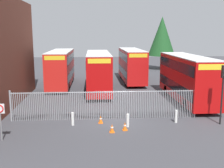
# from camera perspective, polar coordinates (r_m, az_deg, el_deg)

# --- Properties ---
(ground_plane) EXTENTS (100.00, 100.00, 0.00)m
(ground_plane) POSITION_cam_1_polar(r_m,az_deg,el_deg) (28.76, -0.56, -2.48)
(ground_plane) COLOR #3D3D42
(palisade_fence) EXTENTS (14.22, 0.14, 2.35)m
(palisade_fence) POSITION_cam_1_polar(r_m,az_deg,el_deg) (20.68, -1.49, -4.27)
(palisade_fence) COLOR gray
(palisade_fence) RESTS_ON ground
(double_decker_bus_near_gate) EXTENTS (2.54, 10.81, 4.42)m
(double_decker_bus_near_gate) POSITION_cam_1_polar(r_m,az_deg,el_deg) (26.93, 15.46, 1.51)
(double_decker_bus_near_gate) COLOR #B70C0C
(double_decker_bus_near_gate) RESTS_ON ground
(double_decker_bus_behind_fence_left) EXTENTS (2.54, 10.81, 4.42)m
(double_decker_bus_behind_fence_left) POSITION_cam_1_polar(r_m,az_deg,el_deg) (30.57, -2.90, 2.90)
(double_decker_bus_behind_fence_left) COLOR #B70C0C
(double_decker_bus_behind_fence_left) RESTS_ON ground
(double_decker_bus_behind_fence_right) EXTENTS (2.54, 10.81, 4.42)m
(double_decker_bus_behind_fence_right) POSITION_cam_1_polar(r_m,az_deg,el_deg) (34.38, -10.70, 3.57)
(double_decker_bus_behind_fence_right) COLOR red
(double_decker_bus_behind_fence_right) RESTS_ON ground
(double_decker_bus_far_back) EXTENTS (2.54, 10.81, 4.42)m
(double_decker_bus_far_back) POSITION_cam_1_polar(r_m,az_deg,el_deg) (37.06, 4.13, 4.21)
(double_decker_bus_far_back) COLOR red
(double_decker_bus_far_back) RESTS_ON ground
(bollard_near_left) EXTENTS (0.20, 0.20, 0.95)m
(bollard_near_left) POSITION_cam_1_polar(r_m,az_deg,el_deg) (19.69, -8.29, -7.28)
(bollard_near_left) COLOR silver
(bollard_near_left) RESTS_ON ground
(bollard_center_front) EXTENTS (0.20, 0.20, 0.95)m
(bollard_center_front) POSITION_cam_1_polar(r_m,az_deg,el_deg) (19.19, 3.33, -7.66)
(bollard_center_front) COLOR silver
(bollard_center_front) RESTS_ON ground
(bollard_near_right) EXTENTS (0.20, 0.20, 0.95)m
(bollard_near_right) POSITION_cam_1_polar(r_m,az_deg,el_deg) (20.61, 13.35, -6.65)
(bollard_near_right) COLOR silver
(bollard_near_right) RESTS_ON ground
(traffic_cone_by_gate) EXTENTS (0.34, 0.34, 0.59)m
(traffic_cone_by_gate) POSITION_cam_1_polar(r_m,az_deg,el_deg) (18.19, -0.00, -9.29)
(traffic_cone_by_gate) COLOR orange
(traffic_cone_by_gate) RESTS_ON ground
(traffic_cone_mid_forecourt) EXTENTS (0.34, 0.34, 0.59)m
(traffic_cone_mid_forecourt) POSITION_cam_1_polar(r_m,az_deg,el_deg) (20.02, -2.42, -7.44)
(traffic_cone_mid_forecourt) COLOR orange
(traffic_cone_mid_forecourt) RESTS_ON ground
(traffic_cone_near_kerb) EXTENTS (0.34, 0.34, 0.59)m
(traffic_cone_near_kerb) POSITION_cam_1_polar(r_m,az_deg,el_deg) (18.59, 2.74, -8.86)
(traffic_cone_near_kerb) COLOR orange
(traffic_cone_near_kerb) RESTS_ON ground
(speed_limit_sign_post) EXTENTS (0.60, 0.14, 2.40)m
(speed_limit_sign_post) POSITION_cam_1_polar(r_m,az_deg,el_deg) (17.65, -22.57, -5.67)
(speed_limit_sign_post) COLOR slate
(speed_limit_sign_post) RESTS_ON ground
(traffic_light_kerbside) EXTENTS (0.28, 0.33, 4.30)m
(traffic_light_kerbside) POSITION_cam_1_polar(r_m,az_deg,el_deg) (20.65, 22.35, 0.04)
(traffic_light_kerbside) COLOR black
(traffic_light_kerbside) RESTS_ON ground
(tree_tall_back) EXTENTS (4.94, 4.94, 9.59)m
(tree_tall_back) POSITION_cam_1_polar(r_m,az_deg,el_deg) (50.97, 10.47, 9.85)
(tree_tall_back) COLOR #4C3823
(tree_tall_back) RESTS_ON ground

